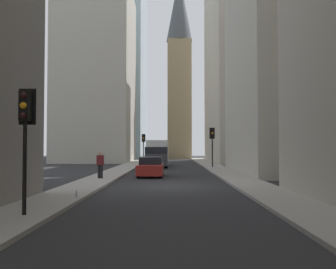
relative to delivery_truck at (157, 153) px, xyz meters
name	(u,v)px	position (x,y,z in m)	size (l,w,h in m)	color
ground_plane	(169,186)	(-19.07, -1.40, -1.46)	(135.00, 135.00, 0.00)	#262628
sidewalk_right	(87,185)	(-19.07, 3.10, -1.39)	(90.00, 2.20, 0.14)	gray
sidewalk_left	(252,185)	(-19.07, -5.90, -1.39)	(90.00, 2.20, 0.14)	gray
building_left_midfar	(297,4)	(-8.77, -11.99, 12.65)	(14.18, 10.50, 28.20)	#B7B2A5
building_left_far	(246,61)	(12.25, -12.00, 12.78)	(19.08, 10.00, 28.49)	beige
building_right_far	(97,76)	(12.69, 9.20, 10.80)	(12.04, 10.00, 24.51)	#B7B2A5
church_spire	(179,61)	(26.64, -2.90, 16.20)	(4.66, 4.66, 33.79)	#9E8966
delivery_truck	(157,153)	(0.00, 0.00, 0.00)	(6.46, 2.25, 2.84)	silver
sedan_red	(151,167)	(-12.46, 0.00, -0.80)	(4.30, 1.78, 1.42)	maroon
traffic_light_foreground	(25,121)	(-28.21, 2.85, 1.46)	(0.43, 0.52, 3.78)	black
traffic_light_midblock	(212,138)	(-2.70, -5.56, 1.55)	(0.43, 0.52, 3.91)	black
traffic_light_far_junction	(143,141)	(12.48, 2.47, 1.47)	(0.43, 0.52, 3.80)	black
pedestrian	(100,164)	(-15.71, 3.04, -0.38)	(0.26, 0.44, 1.73)	black
discarded_bottle	(76,194)	(-24.32, 2.31, -1.21)	(0.07, 0.07, 0.27)	#999EA3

